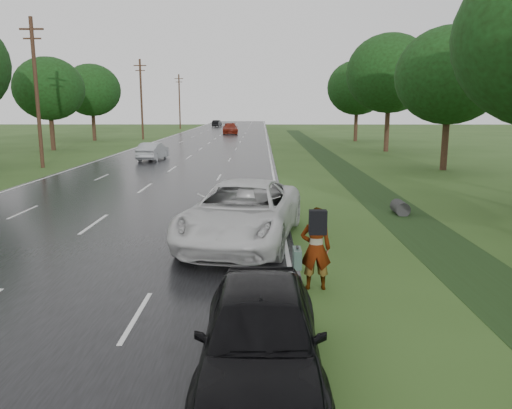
{
  "coord_description": "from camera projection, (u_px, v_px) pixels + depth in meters",
  "views": [
    {
      "loc": [
        6.0,
        -9.36,
        4.19
      ],
      "look_at": [
        5.85,
        5.28,
        1.3
      ],
      "focal_mm": 35.0,
      "sensor_mm": 36.0,
      "label": 1
    }
  ],
  "objects": [
    {
      "name": "road",
      "position": [
        206.0,
        145.0,
        54.2
      ],
      "size": [
        14.0,
        180.0,
        0.04
      ],
      "primitive_type": "cube",
      "color": "black",
      "rests_on": "ground"
    },
    {
      "name": "drainage_ditch",
      "position": [
        358.0,
        181.0,
        28.28
      ],
      "size": [
        2.2,
        120.0,
        0.56
      ],
      "color": "black",
      "rests_on": "ground"
    },
    {
      "name": "pedestrian",
      "position": [
        315.0,
        247.0,
        11.45
      ],
      "size": [
        0.86,
        0.78,
        1.94
      ],
      "rotation": [
        0.0,
        0.0,
        3.14
      ],
      "color": "#A5998C",
      "rests_on": "ground"
    },
    {
      "name": "edge_stripe_west",
      "position": [
        144.0,
        145.0,
        54.26
      ],
      "size": [
        0.12,
        180.0,
        0.01
      ],
      "primitive_type": "cube",
      "color": "silver",
      "rests_on": "road"
    },
    {
      "name": "utility_pole_far",
      "position": [
        141.0,
        98.0,
        63.1
      ],
      "size": [
        1.6,
        0.26,
        10.0
      ],
      "color": "#3B2218",
      "rests_on": "ground"
    },
    {
      "name": "far_car_red",
      "position": [
        230.0,
        128.0,
        76.43
      ],
      "size": [
        2.75,
        5.81,
        1.64
      ],
      "primitive_type": "imported",
      "rotation": [
        0.0,
        0.0,
        0.08
      ],
      "color": "maroon",
      "rests_on": "road"
    },
    {
      "name": "tree_west_d",
      "position": [
        49.0,
        89.0,
        47.33
      ],
      "size": [
        6.6,
        6.6,
        8.8
      ],
      "color": "#3B2218",
      "rests_on": "ground"
    },
    {
      "name": "dark_sedan",
      "position": [
        261.0,
        334.0,
        7.5
      ],
      "size": [
        1.89,
        4.62,
        1.57
      ],
      "primitive_type": "imported",
      "rotation": [
        0.0,
        0.0,
        -0.01
      ],
      "color": "black",
      "rests_on": "road"
    },
    {
      "name": "utility_pole_mid",
      "position": [
        37.0,
        91.0,
        33.67
      ],
      "size": [
        1.6,
        0.26,
        10.0
      ],
      "color": "#3B2218",
      "rests_on": "ground"
    },
    {
      "name": "tree_east_d",
      "position": [
        390.0,
        73.0,
        45.77
      ],
      "size": [
        8.0,
        8.0,
        10.76
      ],
      "color": "#3B2218",
      "rests_on": "ground"
    },
    {
      "name": "utility_pole_distant",
      "position": [
        180.0,
        101.0,
        92.53
      ],
      "size": [
        1.6,
        0.26,
        10.0
      ],
      "color": "#3B2218",
      "rests_on": "ground"
    },
    {
      "name": "tree_east_f",
      "position": [
        357.0,
        88.0,
        59.66
      ],
      "size": [
        7.2,
        7.2,
        9.62
      ],
      "color": "#3B2218",
      "rests_on": "ground"
    },
    {
      "name": "tree_east_c",
      "position": [
        450.0,
        76.0,
        32.22
      ],
      "size": [
        7.0,
        7.0,
        9.29
      ],
      "color": "#3B2218",
      "rests_on": "ground"
    },
    {
      "name": "center_line",
      "position": [
        206.0,
        145.0,
        54.19
      ],
      "size": [
        0.12,
        180.0,
        0.01
      ],
      "primitive_type": "cube",
      "color": "silver",
      "rests_on": "road"
    },
    {
      "name": "far_car_dark",
      "position": [
        217.0,
        123.0,
        103.86
      ],
      "size": [
        1.84,
        4.16,
        1.33
      ],
      "primitive_type": "imported",
      "rotation": [
        0.0,
        0.0,
        3.03
      ],
      "color": "black",
      "rests_on": "road"
    },
    {
      "name": "tree_west_f",
      "position": [
        92.0,
        90.0,
        61.01
      ],
      "size": [
        7.0,
        7.0,
        9.29
      ],
      "color": "#3B2218",
      "rests_on": "ground"
    },
    {
      "name": "edge_stripe_east",
      "position": [
        268.0,
        145.0,
        54.12
      ],
      "size": [
        0.12,
        180.0,
        0.01
      ],
      "primitive_type": "cube",
      "color": "silver",
      "rests_on": "road"
    },
    {
      "name": "white_pickup",
      "position": [
        242.0,
        212.0,
        15.39
      ],
      "size": [
        4.19,
        7.12,
        1.86
      ],
      "primitive_type": "imported",
      "rotation": [
        0.0,
        0.0,
        -0.17
      ],
      "color": "silver",
      "rests_on": "road"
    },
    {
      "name": "silver_sedan",
      "position": [
        153.0,
        151.0,
        39.08
      ],
      "size": [
        1.84,
        4.29,
        1.38
      ],
      "primitive_type": "imported",
      "rotation": [
        0.0,
        0.0,
        3.05
      ],
      "color": "#9B9EA4",
      "rests_on": "road"
    }
  ]
}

